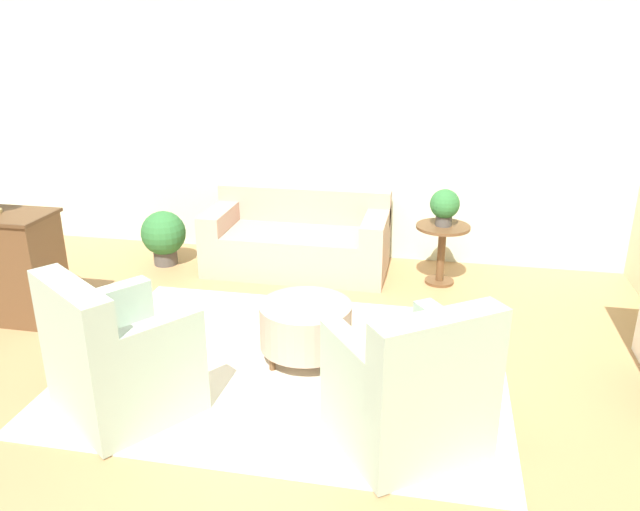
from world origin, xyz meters
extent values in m
plane|color=#AD7F51|center=(0.00, 0.00, 0.00)|extent=(16.00, 16.00, 0.00)
cube|color=beige|center=(0.00, 2.66, 1.40)|extent=(9.20, 0.12, 2.80)
cube|color=beige|center=(0.00, 0.00, 0.01)|extent=(3.38, 2.55, 0.01)
cube|color=tan|center=(-0.39, 2.03, 0.23)|extent=(1.94, 0.92, 0.46)
cube|color=tan|center=(-0.39, 2.39, 0.65)|extent=(1.94, 0.20, 0.38)
cube|color=tan|center=(-1.25, 2.01, 0.56)|extent=(0.24, 0.88, 0.21)
cube|color=tan|center=(0.46, 2.01, 0.56)|extent=(0.24, 0.88, 0.21)
cube|color=brown|center=(-0.39, 1.60, 0.03)|extent=(1.75, 0.05, 0.06)
cube|color=#9EB29E|center=(-0.97, -0.76, 0.24)|extent=(1.15, 1.14, 0.45)
cube|color=#9EB29E|center=(-1.14, -1.00, 0.75)|extent=(0.80, 0.65, 0.57)
cube|color=#9EB29E|center=(-0.67, -0.95, 0.62)|extent=(0.56, 0.70, 0.32)
cube|color=#9EB29E|center=(-1.24, -0.54, 0.62)|extent=(0.56, 0.70, 0.32)
cube|color=brown|center=(-0.75, -0.46, 0.04)|extent=(0.64, 0.48, 0.06)
cube|color=#9EB29E|center=(0.97, -0.76, 0.24)|extent=(1.15, 1.14, 0.45)
cube|color=#9EB29E|center=(1.14, -1.00, 0.75)|extent=(0.80, 0.65, 0.57)
cube|color=#9EB29E|center=(1.24, -0.54, 0.62)|extent=(0.56, 0.70, 0.32)
cube|color=#9EB29E|center=(0.67, -0.95, 0.62)|extent=(0.56, 0.70, 0.32)
cube|color=brown|center=(0.75, -0.46, 0.04)|extent=(0.64, 0.48, 0.06)
cylinder|color=tan|center=(0.11, 0.14, 0.31)|extent=(0.73, 0.73, 0.36)
cylinder|color=brown|center=(-0.11, -0.08, 0.07)|extent=(0.05, 0.05, 0.12)
cylinder|color=brown|center=(0.33, -0.08, 0.07)|extent=(0.05, 0.05, 0.12)
cylinder|color=brown|center=(-0.11, 0.36, 0.07)|extent=(0.05, 0.05, 0.12)
cylinder|color=brown|center=(0.33, 0.36, 0.07)|extent=(0.05, 0.05, 0.12)
cylinder|color=brown|center=(1.15, 1.96, 0.61)|extent=(0.55, 0.55, 0.03)
cylinder|color=brown|center=(1.15, 1.96, 0.30)|extent=(0.08, 0.08, 0.60)
cylinder|color=brown|center=(1.15, 1.96, 0.01)|extent=(0.30, 0.30, 0.03)
cube|color=brown|center=(-2.76, 0.39, 0.50)|extent=(1.00, 0.50, 1.00)
cylinder|color=#4C4742|center=(1.15, 1.96, 0.68)|extent=(0.17, 0.17, 0.10)
sphere|color=#2D6B33|center=(1.15, 1.96, 0.86)|extent=(0.30, 0.30, 0.30)
cylinder|color=#4C4742|center=(-1.89, 1.92, 0.08)|extent=(0.26, 0.26, 0.16)
sphere|color=#2D6B33|center=(-1.89, 1.92, 0.37)|extent=(0.49, 0.49, 0.49)
camera|label=1|loc=(1.08, -4.19, 2.56)|focal=35.00mm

